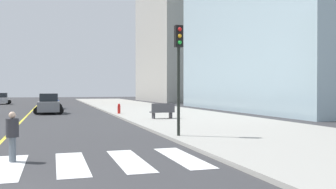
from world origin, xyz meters
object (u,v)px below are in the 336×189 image
object	(u,v)px
car_silver_third	(2,99)
pedestrian_crossing	(12,134)
traffic_light_near_corner	(179,59)
park_bench	(162,111)
fire_hydrant	(119,109)
car_gray_fourth	(49,104)
car_blue_second	(51,102)

from	to	relation	value
car_silver_third	pedestrian_crossing	world-z (taller)	car_silver_third
traffic_light_near_corner	pedestrian_crossing	distance (m)	8.20
traffic_light_near_corner	pedestrian_crossing	bearing A→B (deg)	28.24
park_bench	pedestrian_crossing	xyz separation A→B (m)	(-8.95, -13.66, 0.18)
park_bench	pedestrian_crossing	size ratio (longest dim) A/B	1.16
pedestrian_crossing	car_silver_third	bearing A→B (deg)	-9.75
fire_hydrant	car_silver_third	bearing A→B (deg)	113.54
car_gray_fourth	fire_hydrant	world-z (taller)	car_gray_fourth
car_blue_second	car_silver_third	xyz separation A→B (m)	(-7.32, 16.64, -0.00)
park_bench	fire_hydrant	size ratio (longest dim) A/B	2.06
car_silver_third	pedestrian_crossing	size ratio (longest dim) A/B	2.54
car_gray_fourth	traffic_light_near_corner	xyz separation A→B (m)	(5.91, -20.82, 2.82)
car_blue_second	car_gray_fourth	distance (m)	9.46
car_silver_third	park_bench	world-z (taller)	car_silver_third
car_silver_third	fire_hydrant	size ratio (longest dim) A/B	4.52
park_bench	pedestrian_crossing	distance (m)	16.33
traffic_light_near_corner	park_bench	xyz separation A→B (m)	(2.17, 10.02, -3.02)
car_blue_second	car_silver_third	size ratio (longest dim) A/B	1.00
car_gray_fourth	traffic_light_near_corner	size ratio (longest dim) A/B	0.85
car_blue_second	fire_hydrant	distance (m)	14.83
park_bench	car_blue_second	bearing A→B (deg)	17.32
traffic_light_near_corner	pedestrian_crossing	xyz separation A→B (m)	(-6.78, -3.64, -2.84)
pedestrian_crossing	fire_hydrant	distance (m)	21.43
pedestrian_crossing	car_gray_fourth	bearing A→B (deg)	-18.90
park_bench	fire_hydrant	distance (m)	6.96
car_silver_third	traffic_light_near_corner	bearing A→B (deg)	-76.65
traffic_light_near_corner	park_bench	world-z (taller)	traffic_light_near_corner
car_blue_second	fire_hydrant	bearing A→B (deg)	111.41
car_silver_third	pedestrian_crossing	xyz separation A→B (m)	(6.33, -50.56, 0.05)
car_gray_fourth	park_bench	world-z (taller)	car_gray_fourth
park_bench	fire_hydrant	world-z (taller)	park_bench
car_silver_third	car_gray_fourth	distance (m)	27.08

